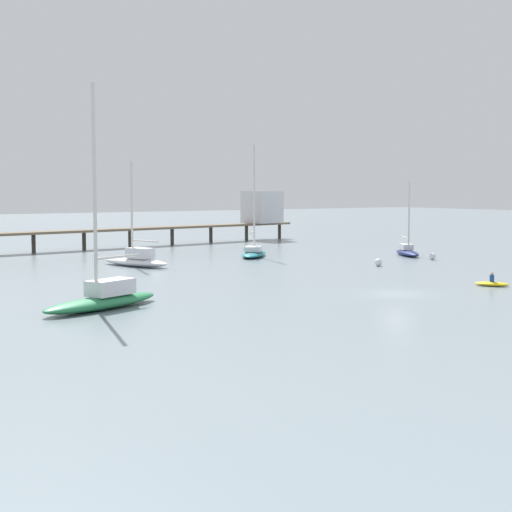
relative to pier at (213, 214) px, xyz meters
The scene contains 9 objects.
ground_plane 58.06m from the pier, 107.64° to the right, with size 400.00×400.00×0.00m, color gray.
pier is the anchor object (origin of this frame).
sailboat_green 62.71m from the pier, 127.76° to the right, with size 9.92×5.80×14.44m.
sailboat_teal 24.91m from the pier, 110.45° to the right, with size 7.40×7.89×12.85m.
sailboat_white 35.55m from the pier, 133.90° to the right, with size 4.87×8.92×10.61m.
sailboat_navy 33.02m from the pier, 77.66° to the right, with size 4.91×6.96×8.69m.
dinghy_yellow 56.81m from the pier, 98.02° to the right, with size 2.41×2.97×1.14m.
mooring_buoy_outer 37.83m from the pier, 81.32° to the right, with size 0.72×0.72×0.72m, color silver.
mooring_buoy_near 39.60m from the pier, 96.25° to the right, with size 0.78×0.78×0.78m, color silver.
Camera 1 is at (-40.61, -40.86, 7.76)m, focal length 54.02 mm.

